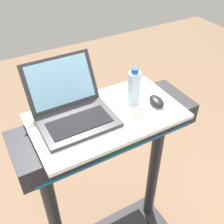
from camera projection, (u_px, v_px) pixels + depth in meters
name	position (u px, v px, depth m)	size (l,w,h in m)	color
desk_board	(107.00, 116.00, 1.26)	(0.70, 0.40, 0.02)	white
laptop	(72.00, 108.00, 1.22)	(0.33, 0.35, 0.23)	#2D2D30
computer_mouse	(156.00, 101.00, 1.31)	(0.06, 0.10, 0.03)	black
water_bottle	(134.00, 87.00, 1.28)	(0.06, 0.06, 0.19)	silver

